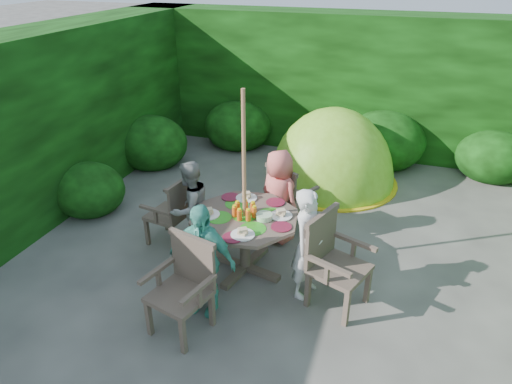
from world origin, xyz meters
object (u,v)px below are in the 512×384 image
(patio_table, at_px, (245,225))
(garden_chair_back, at_px, (288,196))
(garden_chair_front, at_px, (184,285))
(child_front, at_px, (202,259))
(child_left, at_px, (190,208))
(garden_chair_right, at_px, (333,260))
(child_back, at_px, (279,197))
(parasol_pole, at_px, (244,188))
(child_right, at_px, (308,244))
(garden_chair_left, at_px, (173,211))
(dome_tent, at_px, (331,181))

(patio_table, relative_size, garden_chair_back, 1.67)
(garden_chair_front, bearing_deg, child_front, 91.91)
(patio_table, relative_size, child_left, 1.26)
(garden_chair_right, xyz_separation_m, child_back, (-0.89, 1.01, 0.09))
(patio_table, distance_m, parasol_pole, 0.47)
(parasol_pole, height_order, child_right, parasol_pole)
(garden_chair_left, height_order, child_right, child_right)
(child_right, bearing_deg, parasol_pole, 90.33)
(parasol_pole, bearing_deg, garden_chair_back, 78.12)
(parasol_pole, distance_m, child_back, 0.93)
(garden_chair_right, distance_m, dome_tent, 3.06)
(parasol_pole, distance_m, garden_chair_back, 1.26)
(patio_table, xyz_separation_m, child_left, (-0.78, 0.18, -0.02))
(child_right, relative_size, child_left, 1.05)
(garden_chair_back, height_order, child_back, child_back)
(garden_chair_back, bearing_deg, garden_chair_left, 59.35)
(garden_chair_left, bearing_deg, garden_chair_back, 130.83)
(child_front, bearing_deg, garden_chair_front, -99.21)
(garden_chair_right, bearing_deg, garden_chair_back, 53.08)
(child_right, bearing_deg, garden_chair_front, 144.27)
(child_front, bearing_deg, child_left, 125.36)
(child_left, bearing_deg, garden_chair_front, 42.63)
(patio_table, distance_m, child_left, 0.80)
(parasol_pole, distance_m, dome_tent, 3.00)
(garden_chair_front, xyz_separation_m, child_right, (1.02, 0.89, 0.13))
(garden_chair_back, xyz_separation_m, dome_tent, (0.31, 1.66, -0.49))
(child_right, height_order, child_front, child_right)
(garden_chair_left, height_order, child_front, child_front)
(garden_chair_left, bearing_deg, child_left, 84.30)
(patio_table, height_order, garden_chair_front, garden_chair_front)
(garden_chair_left, xyz_separation_m, garden_chair_front, (0.83, -1.32, 0.03))
(patio_table, xyz_separation_m, child_right, (0.78, -0.18, 0.01))
(garden_chair_right, bearing_deg, child_back, 61.68)
(garden_chair_right, relative_size, garden_chair_left, 1.13)
(child_right, distance_m, dome_tent, 3.00)
(garden_chair_left, relative_size, child_right, 0.69)
(garden_chair_front, bearing_deg, child_right, 55.43)
(child_right, relative_size, child_front, 1.02)
(garden_chair_left, xyz_separation_m, child_front, (0.89, -1.03, 0.16))
(garden_chair_left, bearing_deg, child_back, 121.26)
(patio_table, height_order, child_back, child_back)
(garden_chair_left, xyz_separation_m, dome_tent, (1.61, 2.49, -0.47))
(child_left, relative_size, dome_tent, 0.49)
(garden_chair_right, height_order, child_left, child_left)
(patio_table, height_order, parasol_pole, parasol_pole)
(garden_chair_front, bearing_deg, child_back, 91.56)
(garden_chair_left, bearing_deg, child_front, 49.28)
(garden_chair_right, distance_m, garden_chair_back, 1.56)
(patio_table, bearing_deg, child_back, 77.41)
(garden_chair_left, distance_m, child_front, 1.37)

